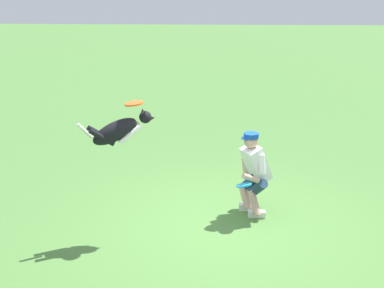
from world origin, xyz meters
TOP-DOWN VIEW (x-y plane):
  - ground_plane at (0.00, 0.00)m, footprint 60.00×60.00m
  - person at (-0.46, -0.51)m, footprint 0.52×0.70m
  - dog at (1.42, 0.21)m, footprint 1.01×0.50m
  - frisbee_flying at (1.21, 0.15)m, footprint 0.35×0.35m
  - frisbee_held at (-0.30, -0.16)m, footprint 0.27×0.28m

SIDE VIEW (x-z plane):
  - ground_plane at x=0.00m, z-range 0.00..0.00m
  - frisbee_held at x=-0.30m, z-range 0.56..0.66m
  - person at x=-0.46m, z-range 0.05..1.34m
  - dog at x=1.42m, z-range 1.26..1.77m
  - frisbee_flying at x=1.21m, z-range 1.84..1.91m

